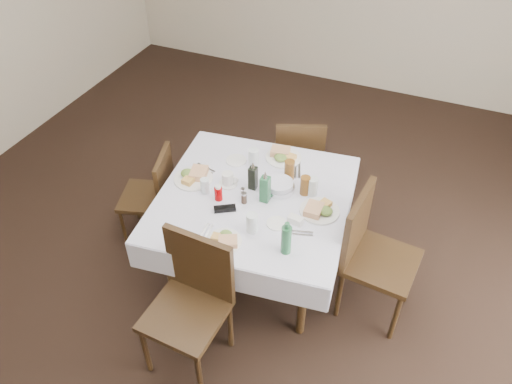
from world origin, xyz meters
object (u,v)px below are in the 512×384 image
chair_south (192,295)px  water_n (254,158)px  water_w (205,186)px  coffee_mug (228,179)px  oil_cruet_dark (253,177)px  ketchup_bottle (218,193)px  water_s (252,223)px  chair_north (299,155)px  chair_east (370,249)px  green_bottle (286,239)px  bread_basket (279,186)px  dining_table (254,204)px  water_e (312,186)px  chair_west (155,191)px  oil_cruet_green (265,188)px

chair_south → water_n: 1.18m
water_w → coffee_mug: (0.12, 0.14, -0.01)m
water_n → oil_cruet_dark: (0.10, -0.25, 0.03)m
coffee_mug → ketchup_bottle: bearing=-87.7°
chair_south → water_s: bearing=68.0°
chair_north → chair_east: size_ratio=0.87×
green_bottle → oil_cruet_dark: bearing=131.6°
bread_basket → dining_table: bearing=-136.3°
water_e → bread_basket: water_e is taller
chair_north → chair_south: chair_south is taller
dining_table → chair_east: size_ratio=1.49×
water_w → oil_cruet_dark: (0.30, 0.18, 0.04)m
chair_west → water_n: size_ratio=5.88×
oil_cruet_dark → oil_cruet_green: size_ratio=0.90×
chair_north → water_n: 0.70m
water_n → ketchup_bottle: (-0.07, -0.46, -0.01)m
water_w → coffee_mug: 0.18m
water_e → water_w: bearing=-158.7°
chair_south → water_w: 0.81m
chair_north → water_n: size_ratio=6.11×
oil_cruet_dark → chair_east: bearing=-4.7°
coffee_mug → green_bottle: (0.61, -0.45, 0.06)m
chair_south → oil_cruet_green: oil_cruet_green is taller
chair_south → chair_east: bearing=41.2°
chair_east → oil_cruet_dark: 0.95m
chair_west → coffee_mug: bearing=0.8°
chair_north → chair_east: chair_east is taller
chair_east → green_bottle: bearing=-138.7°
chair_south → chair_west: (-0.81, 0.85, -0.08)m
chair_west → water_n: bearing=21.4°
water_w → bread_basket: bearing=25.4°
chair_west → water_e: water_e is taller
oil_cruet_green → coffee_mug: 0.32m
water_n → water_w: 0.47m
ketchup_bottle → water_n: bearing=81.0°
chair_east → oil_cruet_dark: chair_east is taller
chair_north → ketchup_bottle: 1.13m
water_w → oil_cruet_green: 0.44m
bread_basket → coffee_mug: coffee_mug is taller
water_e → oil_cruet_green: (-0.28, -0.19, 0.04)m
dining_table → chair_east: bearing=0.5°
chair_south → water_s: 0.60m
chair_east → coffee_mug: chair_east is taller
chair_east → water_e: size_ratio=7.22×
water_s → oil_cruet_green: 0.32m
chair_east → oil_cruet_green: 0.83m
water_s → water_w: size_ratio=1.24×
oil_cruet_green → green_bottle: bearing=-52.7°
water_n → oil_cruet_dark: bearing=-67.7°
chair_south → ketchup_bottle: 0.75m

